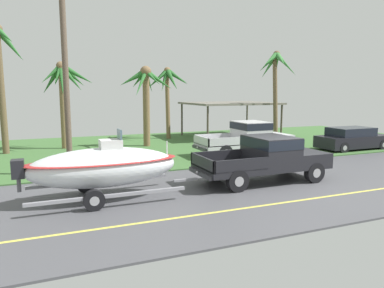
{
  "coord_description": "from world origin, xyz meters",
  "views": [
    {
      "loc": [
        -8.48,
        -11.05,
        3.55
      ],
      "look_at": [
        -2.93,
        2.26,
        1.45
      ],
      "focal_mm": 33.9,
      "sensor_mm": 36.0,
      "label": 1
    }
  ],
  "objects": [
    {
      "name": "palm_tree_far_left",
      "position": [
        -7.1,
        12.24,
        4.11
      ],
      "size": [
        3.22,
        3.0,
        5.33
      ],
      "color": "brown",
      "rests_on": "ground"
    },
    {
      "name": "pickup_truck_towing",
      "position": [
        -0.2,
        0.81,
        1.01
      ],
      "size": [
        5.49,
        2.11,
        1.79
      ],
      "color": "black",
      "rests_on": "ground"
    },
    {
      "name": "ground",
      "position": [
        0.0,
        8.38,
        -0.01
      ],
      "size": [
        36.0,
        22.0,
        0.11
      ],
      "color": "#4C4C51"
    },
    {
      "name": "palm_tree_near_left",
      "position": [
        -2.3,
        11.41,
        3.67
      ],
      "size": [
        3.55,
        2.64,
        5.14
      ],
      "color": "brown",
      "rests_on": "ground"
    },
    {
      "name": "palm_tree_near_right",
      "position": [
        6.93,
        10.58,
        5.0
      ],
      "size": [
        2.82,
        3.29,
        6.36
      ],
      "color": "brown",
      "rests_on": "ground"
    },
    {
      "name": "utility_pole",
      "position": [
        -7.47,
        4.8,
        4.65
      ],
      "size": [
        0.24,
        1.8,
        8.98
      ],
      "color": "brown",
      "rests_on": "ground"
    },
    {
      "name": "boat_on_trailer",
      "position": [
        -6.69,
        0.81,
        1.09
      ],
      "size": [
        6.06,
        2.35,
        2.32
      ],
      "color": "gray",
      "rests_on": "ground"
    },
    {
      "name": "carport_awning",
      "position": [
        4.9,
        13.49,
        2.59
      ],
      "size": [
        6.52,
        5.36,
        2.71
      ],
      "color": "#4C4238",
      "rests_on": "ground"
    },
    {
      "name": "parked_sedan_near",
      "position": [
        9.02,
        5.42,
        0.67
      ],
      "size": [
        4.59,
        1.86,
        1.38
      ],
      "color": "black",
      "rests_on": "ground"
    },
    {
      "name": "palm_tree_mid",
      "position": [
        0.27,
        14.53,
        4.16
      ],
      "size": [
        3.06,
        3.47,
        5.31
      ],
      "color": "brown",
      "rests_on": "ground"
    },
    {
      "name": "parked_pickup_background",
      "position": [
        2.25,
        6.24,
        1.04
      ],
      "size": [
        5.61,
        1.98,
        1.89
      ],
      "color": "silver",
      "rests_on": "ground"
    }
  ]
}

